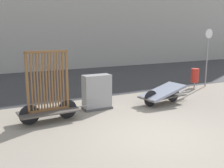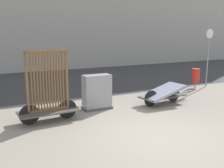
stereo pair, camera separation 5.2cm
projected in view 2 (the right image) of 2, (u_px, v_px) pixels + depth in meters
ground_plane at (155, 137)px, 6.75m from camera, size 60.00×60.00×0.00m
road_strip at (60, 81)px, 14.41m from camera, size 56.00×8.64×0.01m
bike_cart_with_bedframe at (49, 98)px, 7.80m from camera, size 2.51×0.89×2.14m
bike_cart_with_mattress at (163, 93)px, 9.76m from camera, size 2.52×1.06×0.72m
utility_cabinet at (97, 93)px, 9.12m from camera, size 1.02×0.51×1.21m
trash_bin at (196, 76)px, 12.61m from camera, size 0.37×0.37×0.94m
sign_post at (208, 51)px, 12.71m from camera, size 0.45×0.06×2.86m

